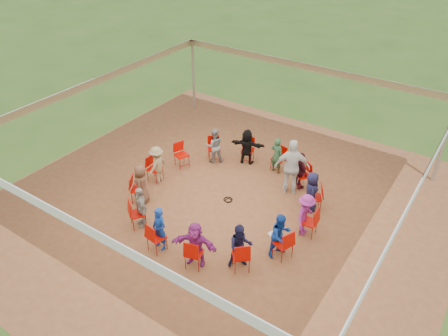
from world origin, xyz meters
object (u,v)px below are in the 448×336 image
Objects in this scene: chair_3 at (303,175)px; person_seated_7 at (157,165)px; chair_9 at (138,189)px; chair_12 at (194,253)px; chair_7 at (182,155)px; person_seated_9 at (141,207)px; person_seated_3 at (300,171)px; person_seated_6 at (214,145)px; cable_coil at (228,200)px; person_seated_11 at (195,244)px; person_seated_4 at (277,155)px; person_seated_0 at (281,235)px; laptop at (277,233)px; chair_6 at (214,149)px; person_seated_8 at (141,184)px; chair_2 at (314,197)px; chair_8 at (155,169)px; chair_13 at (241,256)px; chair_10 at (138,214)px; person_seated_5 at (247,147)px; standing_person at (292,167)px; person_seated_10 at (159,229)px; chair_5 at (248,150)px; person_seated_2 at (311,192)px; chair_0 at (283,244)px; chair_4 at (279,159)px; chair_11 at (157,237)px; person_seated_12 at (240,246)px.

chair_3 is 4.73m from person_seated_7.
chair_9 is 3.35m from chair_12.
person_seated_9 is at bearing 40.21° from chair_7.
chair_3 is 1.00× the size of chair_12.
person_seated_9 reaches higher than chair_7.
person_seated_9 is (-2.91, -4.22, 0.00)m from person_seated_3.
person_seated_6 and person_seated_7 have the same top height.
person_seated_9 reaches higher than cable_coil.
chair_9 is at bearing 143.07° from person_seated_11.
chair_7 and chair_9 have the same top height.
person_seated_4 is at bearing 78.86° from cable_coil.
chair_9 is 4.73m from person_seated_4.
person_seated_0 is 0.16m from laptop.
chair_6 is 0.69× the size of person_seated_8.
chair_2 is at bearing 128.57° from chair_6.
person_seated_11 is (-1.64, -1.50, 0.00)m from person_seated_0.
chair_7 is (-0.68, -0.98, 0.00)m from chair_6.
person_seated_9 is (1.22, -1.93, 0.21)m from chair_8.
chair_13 is 0.69× the size of person_seated_8.
chair_2 is 1.00× the size of chair_10.
person_seated_5 is at bearing 63.40° from laptop.
chair_10 is 0.69× the size of person_seated_11.
person_seated_10 is at bearing 40.67° from standing_person.
chair_5 is 1.00× the size of chair_13.
chair_3 is at bearing 64.29° from chair_12.
person_seated_2 is at bearing 141.43° from person_seated_5.
person_seated_6 is (-4.23, 2.88, 0.21)m from chair_0.
chair_4 is 0.69× the size of person_seated_7.
chair_0 is 4.11m from person_seated_4.
chair_8 is 3.35m from chair_11.
person_seated_12 reaches higher than chair_7.
standing_person reaches higher than person_seated_12.
chair_9 is at bearing -90.00° from person_seated_8.
person_seated_2 is 1.00× the size of person_seated_7.
chair_11 is 3.28m from person_seated_7.
person_seated_6 reaches higher than chair_3.
chair_3 is 4.84m from chair_12.
chair_5 is at bearing 154.29° from chair_7.
person_seated_4 reaches higher than chair_0.
person_seated_3 reaches higher than chair_12.
chair_6 is 5.23m from chair_12.
chair_6 is at bearing 7.14° from person_seated_5.
person_seated_3 is 4.62m from person_seated_11.
person_seated_3 is at bearing 90.00° from chair_10.
person_seated_5 reaches higher than chair_0.
person_seated_6 is 4.85m from laptop.
chair_5 is 0.69× the size of person_seated_7.
chair_2 is 2.33m from chair_4.
chair_3 reaches higher than cable_coil.
chair_7 is 0.48× the size of standing_person.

